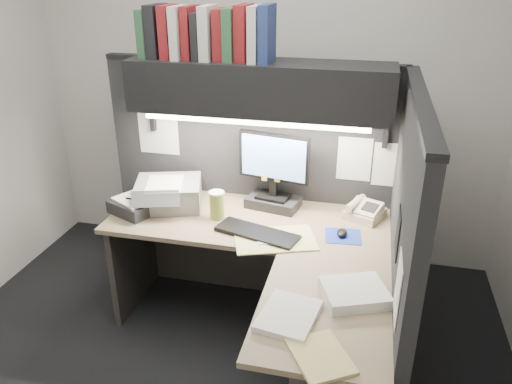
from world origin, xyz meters
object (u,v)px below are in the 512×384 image
Objects in this scene: overhead_shelf at (259,87)px; telephone at (365,211)px; printer at (169,193)px; monitor at (273,179)px; coffee_cup at (217,206)px; notebook_stack at (134,206)px; keyboard at (257,233)px; desk at (283,322)px.

telephone is at bearing -0.39° from overhead_shelf.
printer is at bearing -151.28° from telephone.
monitor reaches higher than coffee_cup.
notebook_stack is (-0.17, -0.15, -0.04)m from printer.
keyboard is 0.33m from coffee_cup.
monitor reaches higher than notebook_stack.
overhead_shelf reaches higher than keyboard.
overhead_shelf is 0.75m from coffee_cup.
notebook_stack is at bearing -146.10° from telephone.
desk is at bearing -43.21° from keyboard.
overhead_shelf is 0.85m from keyboard.
notebook_stack is (-1.04, 0.49, 0.33)m from desk.
keyboard is 1.20× the size of printer.
overhead_shelf is at bearing -156.78° from telephone.
notebook_stack is at bearing -160.67° from overhead_shelf.
printer is 0.23m from notebook_stack.
overhead_shelf reaches higher than coffee_cup.
coffee_cup is at bearing -142.62° from telephone.
coffee_cup is at bearing -131.84° from monitor.
monitor is at bearing 18.06° from notebook_stack.
overhead_shelf is (-0.30, 0.75, 1.06)m from desk.
desk is 8.04× the size of telephone.
printer reaches higher than keyboard.
keyboard is 1.81× the size of notebook_stack.
notebook_stack is at bearing 154.81° from desk.
printer is at bearing 174.41° from keyboard.
printer is (-1.24, -0.11, 0.04)m from telephone.
monitor is 0.89m from notebook_stack.
desk is at bearing -63.88° from monitor.
coffee_cup reaches higher than notebook_stack.
overhead_shelf is at bearing 111.79° from desk.
keyboard is at bearing -78.67° from overhead_shelf.
overhead_shelf is 0.99m from telephone.
printer is at bearing -158.40° from monitor.
monitor is at bearing -157.95° from telephone.
coffee_cup is (-0.21, -0.22, -0.69)m from overhead_shelf.
notebook_stack is at bearing -151.19° from monitor.
monitor reaches higher than printer.
telephone is at bearing -11.94° from printer.
desk is 4.18× the size of printer.
keyboard is at bearing -124.74° from telephone.
desk is 0.93m from monitor.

